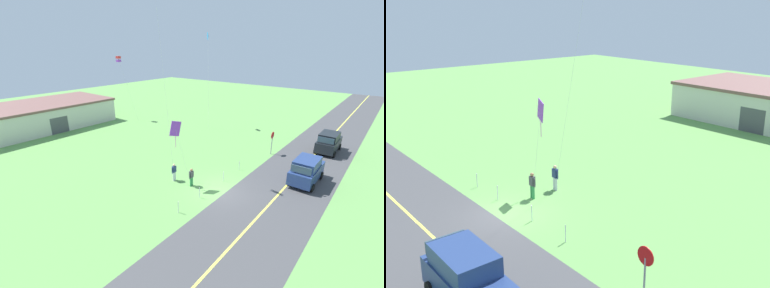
% 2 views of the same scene
% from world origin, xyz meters
% --- Properties ---
extents(ground_plane, '(120.00, 120.00, 0.10)m').
position_xyz_m(ground_plane, '(0.00, 0.00, -0.05)').
color(ground_plane, '#60994C').
extents(asphalt_road, '(120.00, 7.00, 0.00)m').
position_xyz_m(asphalt_road, '(0.00, -4.00, 0.00)').
color(asphalt_road, '#424244').
rests_on(asphalt_road, ground).
extents(road_centre_stripe, '(120.00, 0.16, 0.00)m').
position_xyz_m(road_centre_stripe, '(0.00, -4.00, 0.01)').
color(road_centre_stripe, '#E5E04C').
rests_on(road_centre_stripe, asphalt_road).
extents(car_suv_foreground, '(4.40, 2.12, 2.24)m').
position_xyz_m(car_suv_foreground, '(5.85, -5.01, 1.15)').
color(car_suv_foreground, navy).
rests_on(car_suv_foreground, ground).
extents(car_parked_east_near, '(4.40, 2.12, 2.24)m').
position_xyz_m(car_parked_east_near, '(14.73, -4.82, 1.15)').
color(car_parked_east_near, black).
rests_on(car_parked_east_near, ground).
extents(stop_sign, '(0.76, 0.08, 2.56)m').
position_xyz_m(stop_sign, '(10.17, -0.10, 1.80)').
color(stop_sign, gray).
rests_on(stop_sign, ground).
extents(person_adult_near, '(0.58, 0.22, 1.60)m').
position_xyz_m(person_adult_near, '(-0.80, 2.38, 0.86)').
color(person_adult_near, '#338C4C').
rests_on(person_adult_near, ground).
extents(person_adult_companion, '(0.58, 0.22, 1.60)m').
position_xyz_m(person_adult_companion, '(-0.97, 4.16, 0.86)').
color(person_adult_companion, silver).
rests_on(person_adult_companion, ground).
extents(kite_red_low, '(1.18, 1.33, 5.70)m').
position_xyz_m(kite_red_low, '(-1.40, 3.50, 4.93)').
color(kite_red_low, silver).
rests_on(kite_red_low, ground).
extents(kite_yellow_high, '(2.73, 2.44, 13.00)m').
position_xyz_m(kite_yellow_high, '(15.64, 12.43, 12.39)').
color(kite_yellow_high, silver).
rests_on(kite_yellow_high, ground).
extents(kite_green_far, '(0.62, 3.57, 9.71)m').
position_xyz_m(kite_green_far, '(10.13, 25.19, 9.25)').
color(kite_green_far, silver).
rests_on(kite_green_far, ground).
extents(warehouse_distant, '(18.36, 10.20, 3.50)m').
position_xyz_m(warehouse_distant, '(-0.32, 30.42, 1.75)').
color(warehouse_distant, beige).
rests_on(warehouse_distant, ground).
extents(fence_post_0, '(0.05, 0.05, 0.90)m').
position_xyz_m(fence_post_0, '(-4.44, 0.70, 0.45)').
color(fence_post_0, silver).
rests_on(fence_post_0, ground).
extents(fence_post_1, '(0.05, 0.05, 0.90)m').
position_xyz_m(fence_post_1, '(-1.91, 0.70, 0.45)').
color(fence_post_1, silver).
rests_on(fence_post_1, ground).
extents(fence_post_2, '(0.05, 0.05, 0.90)m').
position_xyz_m(fence_post_2, '(1.62, 0.70, 0.45)').
color(fence_post_2, silver).
rests_on(fence_post_2, ground).
extents(fence_post_3, '(0.05, 0.05, 0.90)m').
position_xyz_m(fence_post_3, '(4.46, 0.70, 0.45)').
color(fence_post_3, silver).
rests_on(fence_post_3, ground).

